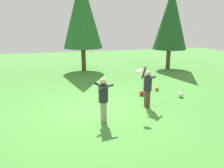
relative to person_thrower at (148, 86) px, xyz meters
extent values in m
plane|color=#478C38|center=(-2.08, 0.21, -0.93)|extent=(40.00, 40.00, 0.00)
cube|color=#4C382D|center=(0.00, 0.00, -0.56)|extent=(0.19, 0.22, 0.73)
cylinder|color=#23232D|center=(0.00, 0.00, 0.12)|extent=(0.34, 0.34, 0.64)
sphere|color=tan|center=(0.00, 0.00, 0.53)|extent=(0.21, 0.21, 0.21)
cylinder|color=#23232D|center=(0.12, -0.16, 0.40)|extent=(0.48, 0.40, 0.12)
cylinder|color=#23232D|center=(-0.12, 0.16, 0.55)|extent=(0.34, 0.29, 0.49)
cube|color=gray|center=(-2.14, -0.95, -0.55)|extent=(0.19, 0.22, 0.77)
cylinder|color=#23232D|center=(-2.14, -0.95, 0.17)|extent=(0.34, 0.34, 0.67)
sphere|color=beige|center=(-2.14, -0.95, 0.60)|extent=(0.22, 0.22, 0.22)
cylinder|color=#23232D|center=(-2.20, -0.76, 0.38)|extent=(0.53, 0.23, 0.36)
cylinder|color=#23232D|center=(-2.08, -1.15, 0.43)|extent=(0.57, 0.25, 0.17)
cylinder|color=red|center=(-0.59, -0.47, 0.79)|extent=(0.35, 0.35, 0.12)
sphere|color=white|center=(2.13, 0.77, -0.81)|extent=(0.25, 0.25, 0.25)
sphere|color=red|center=(0.40, 1.51, -0.80)|extent=(0.26, 0.26, 0.26)
sphere|color=orange|center=(1.51, 2.09, -0.82)|extent=(0.21, 0.21, 0.21)
cylinder|color=brown|center=(5.00, 7.24, 0.48)|extent=(0.33, 0.33, 2.83)
cone|color=#1E5123|center=(5.00, 7.24, 2.89)|extent=(2.55, 2.55, 4.53)
cylinder|color=brown|center=(-1.48, 8.26, 0.64)|extent=(0.33, 0.33, 3.14)
cone|color=#28662D|center=(-1.48, 8.26, 3.31)|extent=(2.83, 2.83, 5.03)
camera|label=1|loc=(-3.84, -8.30, 2.55)|focal=35.81mm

